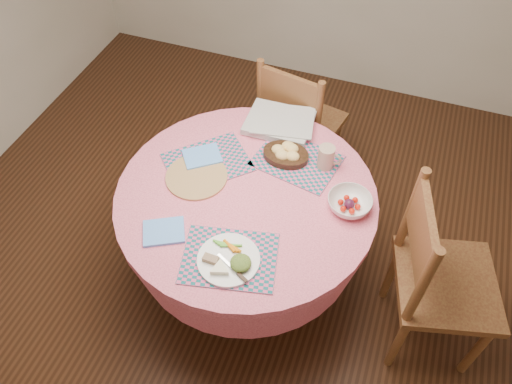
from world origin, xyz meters
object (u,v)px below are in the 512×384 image
Objects in this scene: dining_table at (247,218)px; bread_bowl at (286,153)px; wicker_trivet at (197,177)px; latte_mug at (327,157)px; dinner_plate at (230,260)px; chair_right at (436,277)px; fruit_bowl at (349,203)px; chair_back at (297,123)px.

dining_table is 5.39× the size of bread_bowl.
wicker_trivet is 1.30× the size of bread_bowl.
dinner_plate is at bearing -109.32° from latte_mug.
dining_table is at bearing -3.10° from wicker_trivet.
chair_right is 3.47× the size of wicker_trivet.
fruit_bowl reaches higher than dinner_plate.
wicker_trivet is 0.74m from fruit_bowl.
latte_mug is at bearing 70.68° from dinner_plate.
dining_table is at bearing -136.26° from latte_mug.
fruit_bowl is (0.73, 0.07, 0.02)m from wicker_trivet.
latte_mug is (0.29, -0.53, 0.31)m from chair_back.
fruit_bowl is at bearing 5.11° from wicker_trivet.
latte_mug reaches higher than dinner_plate.
chair_right is 1.07× the size of chair_back.
latte_mug is at bearing 129.87° from chair_back.
dining_table is 1.19× the size of chair_right.
chair_back is at bearing 92.30° from dinner_plate.
fruit_bowl is (0.40, 0.46, 0.01)m from dinner_plate.
wicker_trivet is (-0.26, 0.01, 0.20)m from dining_table.
dining_table is 5.87× the size of fruit_bowl.
bread_bowl is at bearing 110.57° from chair_back.
dinner_plate reaches higher than dining_table.
chair_right is at bearing -19.73° from bread_bowl.
chair_right is 8.61× the size of latte_mug.
fruit_bowl is at bearing 64.23° from chair_right.
fruit_bowl is at bearing 9.56° from dining_table.
fruit_bowl is (-0.46, 0.09, 0.24)m from chair_right.
bread_bowl is at bearing 86.83° from dinner_plate.
bread_bowl is (0.37, 0.27, 0.03)m from wicker_trivet.
chair_back is 4.21× the size of bread_bowl.
fruit_bowl reaches higher than dining_table.
bread_bowl is at bearing 69.36° from dining_table.
bread_bowl is at bearing 150.93° from fruit_bowl.
dinner_plate is at bearing -93.17° from bread_bowl.
dining_table is at bearing 74.81° from chair_right.
chair_back reaches higher than wicker_trivet.
bread_bowl is (0.09, -0.54, 0.28)m from chair_back.
chair_back is 0.89m from wicker_trivet.
wicker_trivet is at bearing 176.90° from dining_table.
latte_mug is (0.24, 0.68, 0.04)m from dinner_plate.
fruit_bowl is (0.37, -0.20, -0.01)m from bread_bowl.
dining_table is 4.65× the size of dinner_plate.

